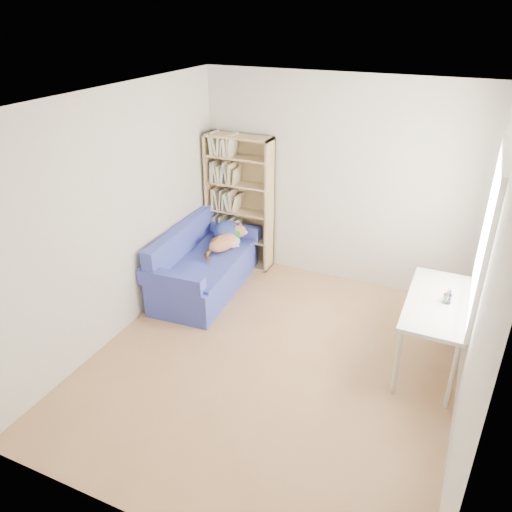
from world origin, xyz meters
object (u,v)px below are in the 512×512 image
(desk, at_px, (437,307))
(pen_cup, at_px, (447,298))
(bookshelf, at_px, (240,207))
(sofa, at_px, (205,264))

(desk, bearing_deg, pen_cup, -4.08)
(bookshelf, bearing_deg, desk, -24.38)
(sofa, bearing_deg, pen_cup, -12.67)
(desk, height_order, pen_cup, pen_cup)
(desk, bearing_deg, bookshelf, 155.62)
(pen_cup, bearing_deg, desk, 175.92)
(bookshelf, distance_m, pen_cup, 3.03)
(bookshelf, height_order, pen_cup, bookshelf)
(sofa, distance_m, bookshelf, 0.95)
(desk, distance_m, pen_cup, 0.15)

